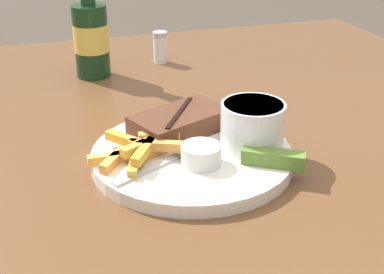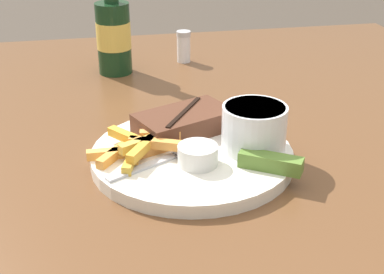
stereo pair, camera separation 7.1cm
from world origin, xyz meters
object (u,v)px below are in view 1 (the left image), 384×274
steak_portion (178,123)px  coleslaw_cup (253,123)px  salt_shaker (160,47)px  dinner_plate (192,156)px  beer_bottle (91,36)px  dipping_sauce_cup (205,153)px  pickle_spear (273,158)px  fork_utensil (152,167)px

steak_portion → coleslaw_cup: coleslaw_cup is taller
salt_shaker → dinner_plate: bearing=-98.7°
dinner_plate → salt_shaker: (0.07, 0.43, 0.02)m
beer_bottle → salt_shaker: beer_bottle is taller
steak_portion → dipping_sauce_cup: steak_portion is taller
dipping_sauce_cup → pickle_spear: dipping_sauce_cup is taller
dinner_plate → beer_bottle: beer_bottle is taller
coleslaw_cup → dipping_sauce_cup: coleslaw_cup is taller
dinner_plate → beer_bottle: 0.41m
pickle_spear → salt_shaker: salt_shaker is taller
pickle_spear → dinner_plate: bearing=141.3°
coleslaw_cup → dipping_sauce_cup: (-0.08, -0.03, -0.02)m
coleslaw_cup → salt_shaker: coleslaw_cup is taller
dinner_plate → steak_portion: 0.07m
steak_portion → pickle_spear: bearing=-55.6°
dinner_plate → pickle_spear: size_ratio=3.43×
coleslaw_cup → pickle_spear: size_ratio=1.09×
pickle_spear → coleslaw_cup: bearing=94.5°
dipping_sauce_cup → beer_bottle: 0.44m
coleslaw_cup → pickle_spear: bearing=-85.5°
steak_portion → coleslaw_cup: 0.11m
dinner_plate → pickle_spear: (0.09, -0.07, 0.02)m
coleslaw_cup → beer_bottle: bearing=111.6°
steak_portion → dinner_plate: bearing=-88.2°
salt_shaker → steak_portion: bearing=-100.4°
dinner_plate → pickle_spear: 0.11m
steak_portion → salt_shaker: (0.07, 0.37, -0.00)m
pickle_spear → beer_bottle: beer_bottle is taller
dinner_plate → dipping_sauce_cup: size_ratio=5.26×
coleslaw_cup → steak_portion: bearing=140.1°
dipping_sauce_cup → fork_utensil: size_ratio=0.42×
dipping_sauce_cup → fork_utensil: bearing=175.1°
dinner_plate → dipping_sauce_cup: dipping_sauce_cup is taller
pickle_spear → salt_shaker: 0.50m
steak_portion → pickle_spear: (0.09, -0.13, -0.01)m
fork_utensil → beer_bottle: (-0.01, 0.43, 0.06)m
steak_portion → pickle_spear: steak_portion is taller
dipping_sauce_cup → coleslaw_cup: bearing=20.1°
pickle_spear → steak_portion: bearing=124.4°
coleslaw_cup → fork_utensil: 0.15m
coleslaw_cup → beer_bottle: (-0.16, 0.40, 0.03)m
steak_portion → pickle_spear: size_ratio=1.94×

